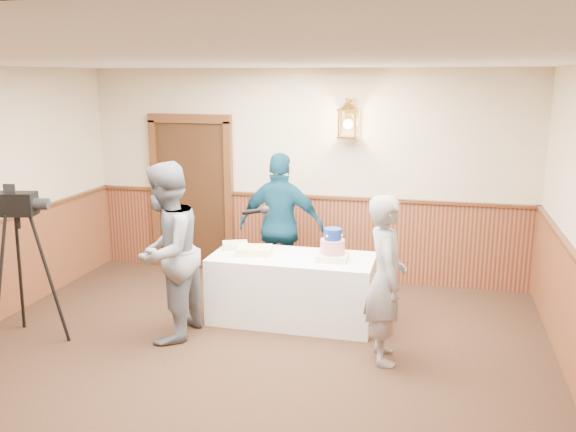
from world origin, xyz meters
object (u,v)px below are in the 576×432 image
(display_table, at_px, (292,288))
(assistant_p, at_px, (281,226))
(tiered_cake, at_px, (333,247))
(baker, at_px, (386,279))
(tv_camera_rig, at_px, (23,276))
(sheet_cake_yellow, at_px, (254,250))
(sheet_cake_green, at_px, (235,245))
(interviewer, at_px, (166,252))

(display_table, relative_size, assistant_p, 1.00)
(assistant_p, bearing_deg, tiered_cake, 135.76)
(display_table, relative_size, baker, 1.10)
(display_table, relative_size, tv_camera_rig, 1.14)
(sheet_cake_yellow, bearing_deg, tiered_cake, 0.07)
(baker, height_order, tv_camera_rig, baker)
(display_table, bearing_deg, tiered_cake, -1.30)
(display_table, bearing_deg, assistant_p, 113.59)
(display_table, distance_m, sheet_cake_yellow, 0.60)
(sheet_cake_green, bearing_deg, tiered_cake, -8.46)
(tiered_cake, xyz_separation_m, tv_camera_rig, (-2.97, -1.20, -0.18))
(display_table, distance_m, interviewer, 1.49)
(interviewer, bearing_deg, assistant_p, 153.39)
(assistant_p, height_order, tv_camera_rig, assistant_p)
(sheet_cake_green, bearing_deg, baker, -26.57)
(baker, height_order, assistant_p, assistant_p)
(sheet_cake_yellow, bearing_deg, sheet_cake_green, 148.28)
(interviewer, distance_m, assistant_p, 1.71)
(tiered_cake, height_order, interviewer, interviewer)
(display_table, distance_m, baker, 1.39)
(sheet_cake_yellow, xyz_separation_m, interviewer, (-0.71, -0.76, 0.14))
(sheet_cake_green, distance_m, interviewer, 1.03)
(tiered_cake, xyz_separation_m, interviewer, (-1.59, -0.76, 0.05))
(interviewer, bearing_deg, sheet_cake_green, 157.86)
(display_table, xyz_separation_m, baker, (1.09, -0.74, 0.44))
(tiered_cake, bearing_deg, assistant_p, 136.12)
(baker, relative_size, assistant_p, 0.90)
(sheet_cake_yellow, height_order, tv_camera_rig, tv_camera_rig)
(sheet_cake_yellow, bearing_deg, assistant_p, 80.84)
(tiered_cake, bearing_deg, interviewer, -154.53)
(sheet_cake_green, bearing_deg, sheet_cake_yellow, -31.72)
(assistant_p, xyz_separation_m, tv_camera_rig, (-2.21, -1.94, -0.19))
(tv_camera_rig, bearing_deg, tiered_cake, 7.95)
(display_table, distance_m, tiered_cake, 0.68)
(tiered_cake, bearing_deg, sheet_cake_green, 171.54)
(baker, bearing_deg, tiered_cake, 27.37)
(sheet_cake_yellow, distance_m, interviewer, 1.05)
(tiered_cake, distance_m, baker, 0.97)
(tiered_cake, relative_size, baker, 0.21)
(sheet_cake_yellow, bearing_deg, baker, -25.55)
(tiered_cake, height_order, sheet_cake_yellow, tiered_cake)
(sheet_cake_yellow, height_order, assistant_p, assistant_p)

